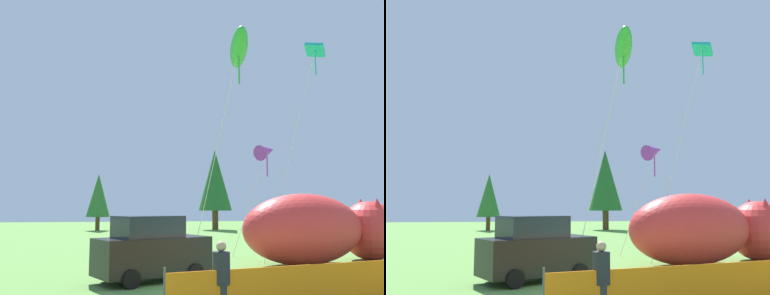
% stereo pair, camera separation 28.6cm
% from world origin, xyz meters
% --- Properties ---
extents(ground_plane, '(120.00, 120.00, 0.00)m').
position_xyz_m(ground_plane, '(0.00, 0.00, 0.00)').
color(ground_plane, '#609342').
extents(parked_car, '(4.23, 3.14, 2.21)m').
position_xyz_m(parked_car, '(-2.34, 2.37, 1.07)').
color(parked_car, black).
rests_on(parked_car, ground).
extents(folding_chair, '(0.73, 0.73, 0.93)m').
position_xyz_m(folding_chair, '(3.05, -1.20, 0.55)').
color(folding_chair, '#267F33').
rests_on(folding_chair, ground).
extents(inflatable_cat, '(8.54, 4.78, 3.09)m').
position_xyz_m(inflatable_cat, '(5.45, 5.57, 1.43)').
color(inflatable_cat, red).
rests_on(inflatable_cat, ground).
extents(safety_fence, '(8.32, 1.86, 1.28)m').
position_xyz_m(safety_fence, '(1.65, -2.68, 0.58)').
color(safety_fence, orange).
rests_on(safety_fence, ground).
extents(spectator_in_white_shirt, '(0.39, 0.39, 1.77)m').
position_xyz_m(spectator_in_white_shirt, '(-1.19, -3.22, 0.97)').
color(spectator_in_white_shirt, '#2D2D38').
rests_on(spectator_in_white_shirt, ground).
extents(kite_green_fish, '(2.21, 2.99, 8.63)m').
position_xyz_m(kite_green_fish, '(0.59, 1.42, 8.06)').
color(kite_green_fish, silver).
rests_on(kite_green_fish, ground).
extents(kite_purple_delta, '(2.48, 1.56, 5.87)m').
position_xyz_m(kite_purple_delta, '(3.88, 8.07, 5.31)').
color(kite_purple_delta, silver).
rests_on(kite_purple_delta, ground).
extents(kite_teal_diamond, '(3.57, 1.27, 10.56)m').
position_xyz_m(kite_teal_diamond, '(5.87, 6.44, 9.99)').
color(kite_teal_diamond, silver).
rests_on(kite_teal_diamond, ground).
extents(horizon_tree_east, '(3.67, 3.67, 8.75)m').
position_xyz_m(horizon_tree_east, '(6.77, 33.55, 5.37)').
color(horizon_tree_east, brown).
rests_on(horizon_tree_east, ground).
extents(horizon_tree_west, '(2.51, 2.51, 5.98)m').
position_xyz_m(horizon_tree_west, '(-5.83, 34.26, 3.67)').
color(horizon_tree_west, brown).
rests_on(horizon_tree_west, ground).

